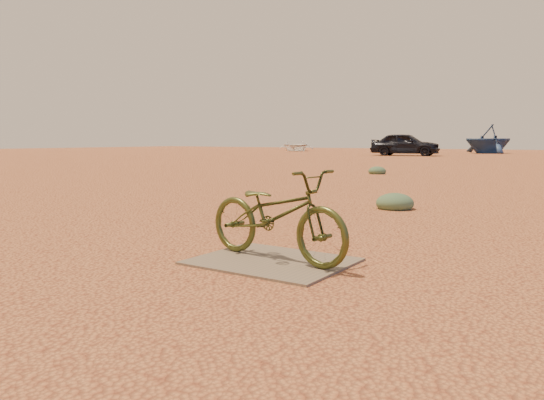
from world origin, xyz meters
The scene contains 8 objects.
ground centered at (0.00, 0.00, 0.00)m, with size 120.00×120.00×0.00m, color #C17642.
plywood_board centered at (0.25, 0.03, 0.01)m, with size 1.42×1.15×0.02m, color brown.
bicycle centered at (0.27, 0.07, 0.46)m, with size 0.58×1.67×0.88m, color #3E451B.
car centered at (-10.07, 32.61, 0.81)m, with size 1.91×4.75×1.62m, color black.
boat_near_left centered at (-24.31, 41.08, 0.51)m, with size 3.53×4.95×1.02m, color white.
boat_far_left centered at (-6.43, 42.10, 1.20)m, with size 3.92×4.55×2.39m, color navy.
kale_a centered at (-0.19, 4.43, 0.00)m, with size 0.63×0.63×0.35m, color #55754F.
kale_c centered at (-3.95, 12.76, 0.00)m, with size 0.60×0.60×0.33m, color #55754F.
Camera 1 is at (3.00, -4.10, 1.17)m, focal length 35.00 mm.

